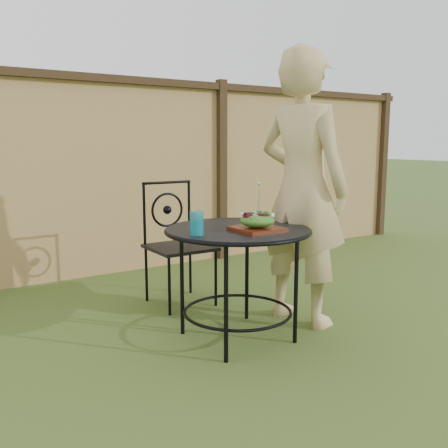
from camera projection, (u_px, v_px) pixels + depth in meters
name	position (u px, v px, depth m)	size (l,w,h in m)	color
ground	(235.00, 352.00, 3.02)	(60.00, 60.00, 0.00)	#284115
fence	(103.00, 175.00, 4.68)	(8.00, 0.12, 1.90)	tan
patio_table	(238.00, 250.00, 3.15)	(0.92, 0.92, 0.72)	black
patio_chair	(177.00, 239.00, 3.91)	(0.46, 0.46, 0.95)	black
diner	(302.00, 189.00, 3.42)	(0.69, 0.45, 1.88)	tan
salad_plate	(257.00, 229.00, 3.02)	(0.27, 0.27, 0.02)	#3E1108
salad	(257.00, 221.00, 3.01)	(0.21, 0.21, 0.08)	#235614
fork	(259.00, 199.00, 2.99)	(0.01, 0.01, 0.18)	silver
drinking_glass	(197.00, 223.00, 2.88)	(0.08, 0.08, 0.14)	#0D7F96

